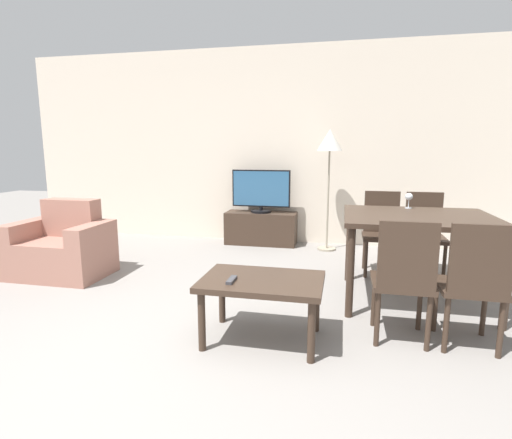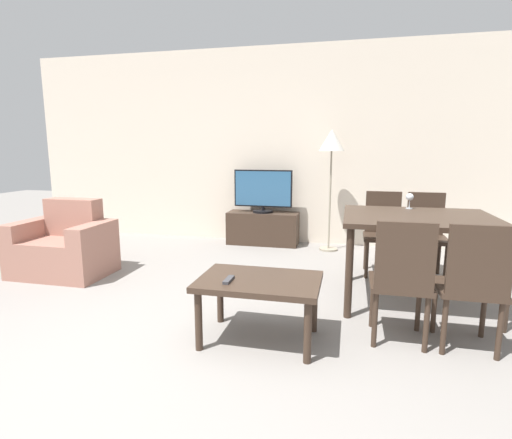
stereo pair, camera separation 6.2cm
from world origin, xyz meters
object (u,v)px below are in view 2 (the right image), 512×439
Objects in this scene: tv_stand at (263,228)px; coffee_table at (259,287)px; remote_primary at (229,280)px; dining_chair_near_right at (472,282)px; floor_lamp at (332,147)px; dining_chair_far at (426,231)px; wine_glass_left at (410,198)px; armchair at (64,248)px; dining_table at (418,226)px; dining_chair_far_left at (383,229)px; dining_chair_near at (401,277)px; tv at (263,191)px.

coffee_table is (0.58, -2.81, 0.16)m from tv_stand.
coffee_table is at bearing 27.59° from remote_primary.
floor_lamp is (-1.04, 2.50, 0.87)m from dining_chair_near_right.
wine_glass_left is (-0.24, -0.43, 0.39)m from dining_chair_far.
armchair is 6.58× the size of wine_glass_left.
dining_table is 1.42× the size of dining_chair_far_left.
dining_table is 0.88m from dining_chair_far_left.
armchair is 3.40m from dining_chair_far_left.
dining_table is 1.42× the size of dining_chair_near_right.
wine_glass_left is (0.19, -0.43, 0.39)m from dining_chair_far_left.
dining_chair_far is at bearing 75.39° from dining_table.
dining_chair_near_right is 1.00× the size of dining_chair_far_left.
armchair reaches higher than tv_stand.
dining_chair_near reaches higher than dining_table.
tv_stand is at bearing 153.30° from dining_chair_far.
dining_chair_far is 0.43m from dining_chair_far_left.
tv is 3.06m from dining_chair_near.
dining_table is at bearing -46.16° from tv_stand.
remote_primary is (-1.56, -0.27, -0.02)m from dining_chair_near_right.
floor_lamp reaches higher than wine_glass_left.
dining_chair_far is 1.00× the size of dining_chair_far_left.
tv is 5.53× the size of wine_glass_left.
dining_chair_far_left is at bearing 104.61° from dining_chair_near_right.
remote_primary is (-1.13, -1.92, -0.02)m from dining_chair_far_left.
dining_chair_far_left is at bearing 62.72° from coffee_table.
armchair is at bearing 167.54° from dining_chair_near_right.
tv_stand is 0.63× the size of floor_lamp.
wine_glass_left is at bearing 81.19° from dining_chair_near.
remote_primary is 2.03m from wine_glass_left.
dining_chair_near_right reaches higher than remote_primary.
armchair is at bearing -147.94° from floor_lamp.
dining_chair_far_left is at bearing 59.57° from remote_primary.
coffee_table is 0.67× the size of dining_table.
tv_stand is 0.80× the size of dining_table.
tv is at bearing 153.35° from dining_chair_far.
tv is at bearing 171.78° from floor_lamp.
floor_lamp reaches higher than armchair.
dining_table is at bearing 0.08° from armchair.
dining_table is (3.51, 0.01, 0.40)m from armchair.
remote_primary is (-1.34, -1.09, -0.22)m from dining_table.
dining_chair_far is 1.66m from dining_chair_near_right.
tv is 0.93× the size of dining_chair_far.
floor_lamp is (-0.82, 1.68, 0.66)m from dining_table.
floor_lamp is at bearing 79.31° from remote_primary.
dining_table is at bearing -63.90° from floor_lamp.
dining_table is 0.88m from dining_chair_far.
tv reaches higher than dining_chair_near_right.
tv is 0.93× the size of dining_chair_near_right.
tv is 3.29m from dining_chair_near_right.
dining_chair_far_left is at bearing 104.61° from dining_table.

